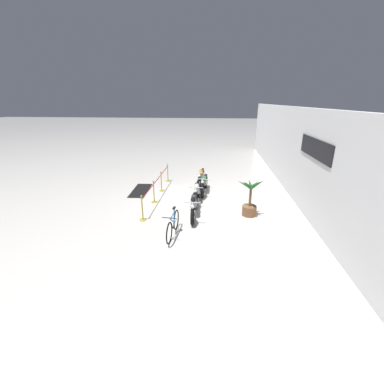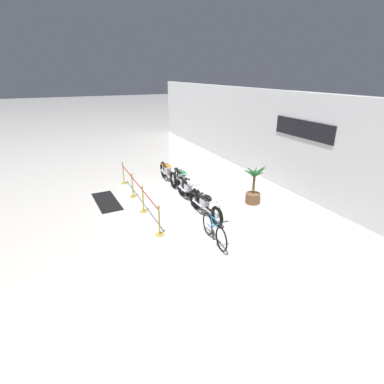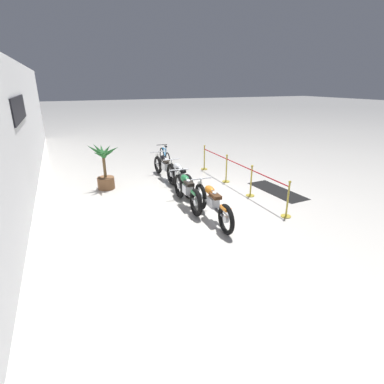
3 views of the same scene
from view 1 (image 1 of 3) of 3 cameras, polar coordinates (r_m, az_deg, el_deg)
The scene contains 13 objects.
ground_plane at distance 12.61m, azimuth -0.84°, elevation -1.14°, with size 120.00×120.00×0.00m, color silver.
back_wall at distance 12.52m, azimuth 23.29°, elevation 7.13°, with size 28.00×0.29×4.20m.
motorcycle_orange_0 at distance 14.23m, azimuth 2.02°, elevation 3.34°, with size 2.44×0.62×0.96m.
motorcycle_green_1 at distance 13.09m, azimuth 2.72°, elevation 1.84°, with size 2.29×0.62×0.97m.
motorcycle_silver_2 at distance 11.85m, azimuth 1.08°, elevation -0.06°, with size 2.30×0.62×0.98m.
motorcycle_black_3 at distance 10.45m, azimuth 0.35°, elevation -2.96°, with size 2.40×0.62×0.94m.
bicycle at distance 8.99m, azimuth -4.26°, elevation -7.39°, with size 1.76×0.48×0.98m.
potted_palm_left_of_row at distance 10.65m, azimuth 12.80°, elevation -1.58°, with size 1.09×1.09×1.64m.
stanchion_far_left at distance 13.61m, azimuth -6.64°, elevation 3.23°, with size 5.38×0.28×1.05m.
stanchion_mid_left at distance 13.46m, azimuth -6.81°, elevation 1.70°, with size 0.28×0.28×1.05m.
stanchion_mid_right at distance 11.98m, azimuth -8.44°, elevation -0.68°, with size 0.28×0.28×1.05m.
stanchion_far_right at distance 10.29m, azimuth -10.94°, elevation -4.33°, with size 0.28×0.28×1.05m.
floor_banner at distance 13.82m, azimuth -11.35°, elevation 0.37°, with size 2.27×0.83×0.01m, color black.
Camera 1 is at (11.71, 1.36, 4.48)m, focal length 24.00 mm.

